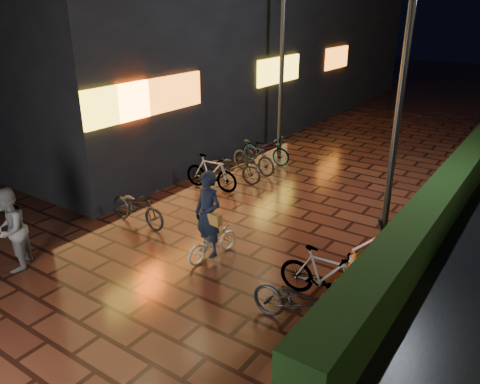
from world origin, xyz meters
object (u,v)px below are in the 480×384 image
Objects in this scene: bystander_person at (10,230)px; cyclist at (210,227)px; traffic_barrier at (373,253)px; cart_assembly at (396,242)px.

cyclist reaches higher than bystander_person.
bystander_person reaches higher than traffic_barrier.
cart_assembly is (0.35, 0.19, 0.26)m from traffic_barrier.
cart_assembly is (6.04, 4.17, -0.26)m from bystander_person.
cyclist is 1.68× the size of cart_assembly.
bystander_person is at bearing -139.53° from cyclist.
cyclist reaches higher than traffic_barrier.
traffic_barrier is 0.48m from cart_assembly.
cyclist reaches higher than cart_assembly.
cyclist is 1.20× the size of traffic_barrier.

